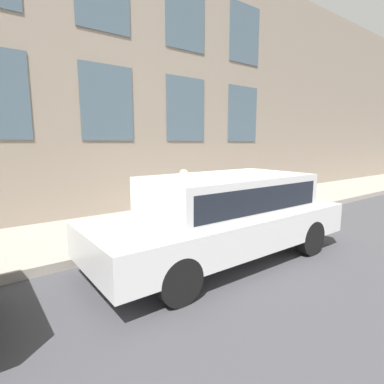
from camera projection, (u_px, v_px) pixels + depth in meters
name	position (u px, v px, depth m)	size (l,w,h in m)	color
ground_plane	(213.00, 235.00, 7.49)	(80.00, 80.00, 0.00)	#47474C
sidewalk	(178.00, 219.00, 8.70)	(3.11, 60.00, 0.18)	#A8A093
building_facade	(147.00, 78.00, 9.37)	(0.33, 40.00, 8.62)	gray
fire_hydrant	(200.00, 209.00, 7.59)	(0.32, 0.43, 0.87)	gold
person	(184.00, 193.00, 7.43)	(0.35, 0.23, 1.47)	#726651
parked_truck_white_near	(225.00, 211.00, 5.83)	(2.01, 5.26, 1.66)	black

